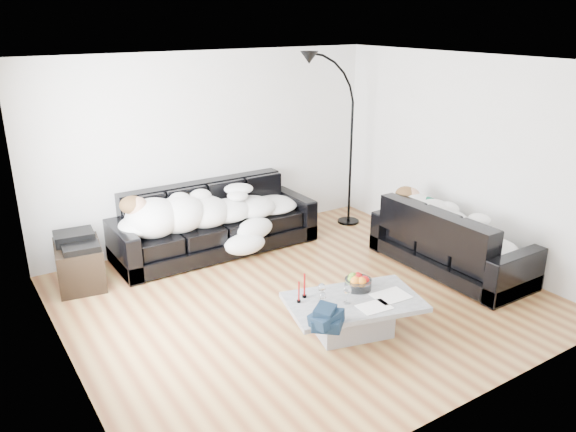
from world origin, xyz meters
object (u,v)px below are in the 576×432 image
sofa_back (215,220)px  floor_lamp (351,151)px  shoes (366,326)px  wine_glass_c (347,295)px  coffee_table (353,317)px  sofa_right (452,238)px  wine_glass_b (322,300)px  sleeper_right (453,222)px  candle_right (304,286)px  sleeper_back (216,206)px  fruit_bowl (358,281)px  av_cabinet (80,265)px  stereo (76,240)px  candle_left (299,292)px  wine_glass_a (322,292)px

sofa_back → floor_lamp: floor_lamp is taller
shoes → wine_glass_c: bearing=-168.5°
coffee_table → sofa_right: bearing=15.0°
sofa_back → wine_glass_b: 2.64m
wine_glass_c → shoes: 0.50m
sleeper_right → candle_right: size_ratio=6.87×
candle_right → floor_lamp: floor_lamp is taller
sleeper_back → wine_glass_b: size_ratio=13.55×
fruit_bowl → av_cabinet: size_ratio=0.38×
sleeper_back → shoes: (0.36, -2.65, -0.60)m
stereo → wine_glass_c: bearing=-47.8°
candle_left → av_cabinet: (-1.53, 2.36, -0.24)m
sofa_back → av_cabinet: (-1.80, -0.05, -0.19)m
sleeper_right → floor_lamp: 2.07m
wine_glass_a → wine_glass_c: (0.18, -0.17, 0.00)m
fruit_bowl → wine_glass_c: 0.34m
wine_glass_c → sofa_back: bearing=92.3°
wine_glass_b → stereo: 3.06m
sleeper_back → candle_left: size_ratio=10.55×
fruit_bowl → candle_left: 0.68m
floor_lamp → av_cabinet: bearing=-166.6°
sofa_right → shoes: sofa_right is taller
av_cabinet → sofa_back: bearing=10.4°
sofa_back → wine_glass_a: 2.52m
sofa_right → floor_lamp: size_ratio=0.90×
sleeper_right → stereo: bearing=62.6°
sofa_right → sleeper_back: size_ratio=0.89×
candle_left → candle_right: bearing=28.3°
wine_glass_b → candle_right: 0.28m
sofa_back → candle_left: size_ratio=12.46×
stereo → coffee_table: bearing=-46.1°
av_cabinet → sleeper_back: bearing=8.8°
coffee_table → sleeper_right: bearing=15.0°
fruit_bowl → wine_glass_b: bearing=-166.6°
candle_right → shoes: (0.54, -0.34, -0.46)m
wine_glass_b → wine_glass_c: size_ratio=0.90×
av_cabinet → stereo: stereo is taller
sleeper_right → stereo: size_ratio=3.98×
sofa_right → sleeper_right: sleeper_right is taller
candle_left → fruit_bowl: bearing=-7.5°
wine_glass_a → av_cabinet: 3.01m
wine_glass_a → stereo: (-1.73, 2.46, 0.10)m
wine_glass_a → floor_lamp: bearing=46.5°
sleeper_right → av_cabinet: (-4.01, 2.08, -0.38)m
wine_glass_a → candle_right: 0.19m
wine_glass_c → shoes: (0.26, -0.01, -0.43)m
wine_glass_b → candle_right: size_ratio=0.67×
sofa_right → wine_glass_a: (-2.28, -0.38, 0.06)m
sleeper_right → wine_glass_c: size_ratio=9.25×
stereo → sleeper_right: bearing=-21.1°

